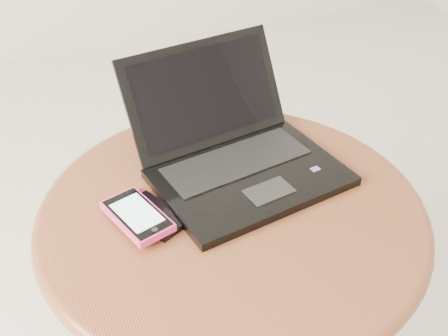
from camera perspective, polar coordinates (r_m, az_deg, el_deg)
name	(u,v)px	position (r m, az deg, el deg)	size (l,w,h in m)	color
table	(232,252)	(1.02, 0.80, -8.72)	(0.67, 0.67, 0.53)	#562714
laptop	(236,152)	(1.00, 1.29, 1.66)	(0.37, 0.37, 0.19)	black
phone_black	(153,214)	(0.92, -7.37, -4.76)	(0.11, 0.14, 0.01)	black
phone_pink	(137,216)	(0.90, -8.97, -4.92)	(0.10, 0.14, 0.02)	#EA3982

